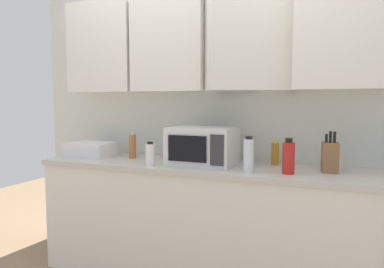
# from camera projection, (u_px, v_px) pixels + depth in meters

# --- Properties ---
(wall_back_with_cabinets) EXTENTS (3.42, 0.59, 2.60)m
(wall_back_with_cabinets) POSITION_uv_depth(u_px,v_px,m) (213.00, 75.00, 2.88)
(wall_back_with_cabinets) COLOR silver
(wall_back_with_cabinets) RESTS_ON ground_plane
(counter_run) EXTENTS (2.55, 0.63, 0.90)m
(counter_run) POSITION_uv_depth(u_px,v_px,m) (202.00, 222.00, 2.77)
(counter_run) COLOR white
(counter_run) RESTS_ON ground_plane
(microwave) EXTENTS (0.48, 0.37, 0.28)m
(microwave) POSITION_uv_depth(u_px,v_px,m) (203.00, 146.00, 2.70)
(microwave) COLOR silver
(microwave) RESTS_ON counter_run
(dish_rack) EXTENTS (0.38, 0.30, 0.12)m
(dish_rack) POSITION_uv_depth(u_px,v_px,m) (92.00, 149.00, 3.12)
(dish_rack) COLOR silver
(dish_rack) RESTS_ON counter_run
(knife_block) EXTENTS (0.12, 0.14, 0.27)m
(knife_block) POSITION_uv_depth(u_px,v_px,m) (330.00, 157.00, 2.41)
(knife_block) COLOR brown
(knife_block) RESTS_ON counter_run
(bottle_amber_vinegar) EXTENTS (0.06, 0.06, 0.18)m
(bottle_amber_vinegar) POSITION_uv_depth(u_px,v_px,m) (275.00, 154.00, 2.70)
(bottle_amber_vinegar) COLOR #AD701E
(bottle_amber_vinegar) RESTS_ON counter_run
(bottle_white_jar) EXTENTS (0.07, 0.07, 0.18)m
(bottle_white_jar) POSITION_uv_depth(u_px,v_px,m) (150.00, 154.00, 2.66)
(bottle_white_jar) COLOR white
(bottle_white_jar) RESTS_ON counter_run
(bottle_spice_jar) EXTENTS (0.06, 0.06, 0.21)m
(bottle_spice_jar) POSITION_uv_depth(u_px,v_px,m) (133.00, 146.00, 3.02)
(bottle_spice_jar) COLOR #BC6638
(bottle_spice_jar) RESTS_ON counter_run
(bottle_red_sauce) EXTENTS (0.08, 0.08, 0.23)m
(bottle_red_sauce) POSITION_uv_depth(u_px,v_px,m) (288.00, 157.00, 2.36)
(bottle_red_sauce) COLOR red
(bottle_red_sauce) RESTS_ON counter_run
(bottle_clear_tall) EXTENTS (0.07, 0.07, 0.24)m
(bottle_clear_tall) POSITION_uv_depth(u_px,v_px,m) (249.00, 155.00, 2.41)
(bottle_clear_tall) COLOR silver
(bottle_clear_tall) RESTS_ON counter_run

